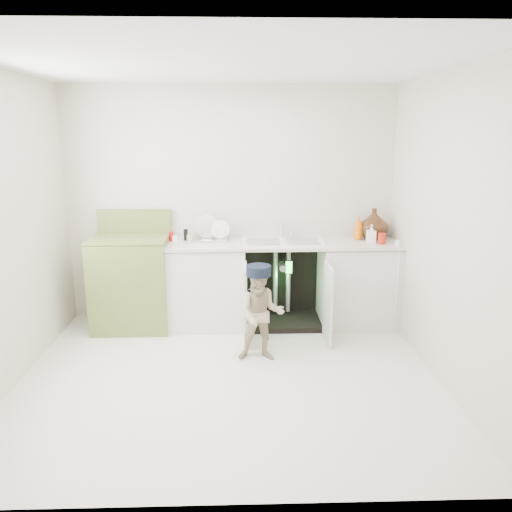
{
  "coord_description": "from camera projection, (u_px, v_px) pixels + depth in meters",
  "views": [
    {
      "loc": [
        0.11,
        -3.86,
        2.02
      ],
      "look_at": [
        0.25,
        0.7,
        0.88
      ],
      "focal_mm": 35.0,
      "sensor_mm": 36.0,
      "label": 1
    }
  ],
  "objects": [
    {
      "name": "ground",
      "position": [
        229.0,
        376.0,
        4.23
      ],
      "size": [
        3.5,
        3.5,
        0.0
      ],
      "primitive_type": "plane",
      "color": "silver",
      "rests_on": "ground"
    },
    {
      "name": "room_shell",
      "position": [
        227.0,
        232.0,
        3.92
      ],
      "size": [
        6.0,
        5.5,
        1.26
      ],
      "color": "beige",
      "rests_on": "ground"
    },
    {
      "name": "counter_run",
      "position": [
        285.0,
        281.0,
        5.3
      ],
      "size": [
        2.44,
        1.02,
        1.22
      ],
      "color": "silver",
      "rests_on": "ground"
    },
    {
      "name": "avocado_stove",
      "position": [
        132.0,
        281.0,
        5.22
      ],
      "size": [
        0.78,
        0.65,
        1.21
      ],
      "color": "olive",
      "rests_on": "ground"
    },
    {
      "name": "repair_worker",
      "position": [
        261.0,
        313.0,
        4.45
      ],
      "size": [
        0.55,
        0.71,
        0.88
      ],
      "rotation": [
        0.0,
        0.0,
        -0.04
      ],
      "color": "#BFAC89",
      "rests_on": "ground"
    }
  ]
}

